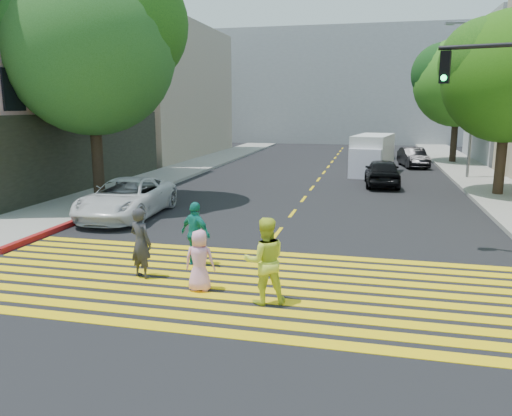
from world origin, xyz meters
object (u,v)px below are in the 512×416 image
(tree_right_near, at_px, (511,70))
(white_sedan, at_px, (127,198))
(tree_right_far, at_px, (460,78))
(dark_car_near, at_px, (382,172))
(tree_left, at_px, (93,40))
(silver_car, at_px, (379,148))
(pedestrian_man, at_px, (141,243))
(dark_car_parked, at_px, (413,157))
(pedestrian_child, at_px, (200,260))
(white_van, at_px, (372,156))
(pedestrian_extra, at_px, (196,234))
(pedestrian_woman, at_px, (265,261))

(tree_right_near, distance_m, white_sedan, 16.56)
(tree_right_far, bearing_deg, dark_car_near, -113.66)
(tree_left, xyz_separation_m, tree_right_near, (16.27, 5.26, -1.01))
(tree_right_near, height_order, dark_car_near, tree_right_near)
(silver_car, bearing_deg, pedestrian_man, 69.98)
(dark_car_parked, bearing_deg, white_sedan, -130.99)
(pedestrian_man, distance_m, silver_car, 31.20)
(white_sedan, bearing_deg, silver_car, 67.15)
(pedestrian_child, distance_m, white_van, 20.42)
(pedestrian_extra, height_order, white_sedan, pedestrian_extra)
(tree_right_near, height_order, white_van, tree_right_near)
(tree_left, bearing_deg, tree_right_far, 48.87)
(tree_right_near, xyz_separation_m, dark_car_near, (-5.00, 1.96, -4.72))
(pedestrian_man, xyz_separation_m, pedestrian_extra, (0.91, 1.18, -0.02))
(tree_right_near, xyz_separation_m, pedestrian_woman, (-7.52, -14.13, -4.53))
(tree_right_near, height_order, dark_car_parked, tree_right_near)
(silver_car, distance_m, dark_car_parked, 7.13)
(dark_car_near, distance_m, white_van, 4.43)
(tree_right_near, relative_size, pedestrian_woman, 4.51)
(tree_right_far, distance_m, white_van, 10.13)
(tree_right_far, height_order, white_sedan, tree_right_far)
(dark_car_parked, bearing_deg, dark_car_near, -112.91)
(tree_left, height_order, pedestrian_man, tree_left)
(dark_car_near, bearing_deg, pedestrian_extra, 68.81)
(tree_right_far, relative_size, silver_car, 1.98)
(tree_right_far, relative_size, pedestrian_man, 5.22)
(pedestrian_man, xyz_separation_m, pedestrian_child, (1.61, -0.50, -0.15))
(pedestrian_woman, distance_m, pedestrian_child, 1.56)
(tree_right_near, xyz_separation_m, pedestrian_child, (-9.02, -13.78, -4.74))
(dark_car_parked, bearing_deg, white_van, -131.07)
(dark_car_near, bearing_deg, white_van, -85.45)
(tree_right_near, xyz_separation_m, tree_right_far, (0.00, 13.38, 0.39))
(pedestrian_woman, distance_m, dark_car_near, 16.29)
(dark_car_near, distance_m, silver_car, 15.45)
(tree_right_near, bearing_deg, tree_left, -162.08)
(tree_left, bearing_deg, dark_car_parked, 49.91)
(pedestrian_child, bearing_deg, dark_car_near, -107.49)
(silver_car, bearing_deg, white_van, 77.67)
(dark_car_parked, bearing_deg, tree_left, -139.44)
(pedestrian_woman, xyz_separation_m, white_van, (1.97, 20.47, 0.20))
(white_sedan, relative_size, silver_car, 1.14)
(tree_right_far, relative_size, pedestrian_child, 6.37)
(white_sedan, bearing_deg, pedestrian_woman, -48.76)
(tree_right_far, height_order, pedestrian_extra, tree_right_far)
(tree_right_near, bearing_deg, dark_car_near, 158.54)
(white_sedan, bearing_deg, pedestrian_man, -62.78)
(pedestrian_woman, xyz_separation_m, dark_car_near, (2.52, 16.09, -0.19))
(tree_right_near, distance_m, tree_right_far, 13.38)
(white_sedan, bearing_deg, dark_car_near, 43.17)
(pedestrian_man, xyz_separation_m, pedestrian_woman, (3.11, -0.85, 0.06))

